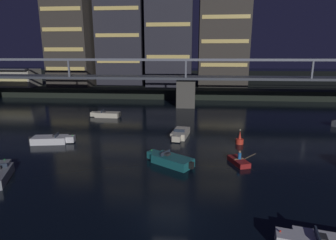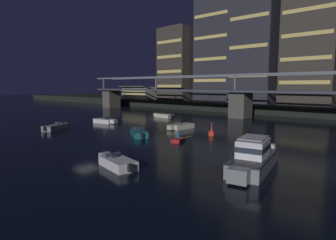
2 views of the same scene
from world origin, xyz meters
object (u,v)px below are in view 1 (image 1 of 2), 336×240
Objects in this scene: tower_east_tall at (223,31)px; channel_buoy at (240,140)px; speedboat_mid_right at (106,114)px; speedboat_far_center at (180,134)px; river_bridge at (186,84)px; tower_central at (170,10)px; dinghy_with_paddler at (239,161)px; tower_west_low at (72,40)px; tower_west_tall at (122,24)px; speedboat_mid_left at (171,160)px; speedboat_far_left at (52,140)px; waterfront_pavilion at (13,78)px.

tower_east_tall is 46.38m from channel_buoy.
speedboat_mid_right and speedboat_far_center have the same top height.
speedboat_mid_right is 2.96× the size of channel_buoy.
channel_buoy is at bearing -73.41° from river_bridge.
tower_central reaches higher than river_bridge.
tower_east_tall is at bearing 86.65° from dinghy_with_paddler.
tower_west_low reaches higher than speedboat_far_center.
river_bridge is 30.54m from tower_west_tall.
river_bridge reaches higher than speedboat_far_center.
speedboat_mid_left is at bearing -71.36° from tower_west_tall.
river_bridge is at bearing 88.83° from speedboat_mid_left.
channel_buoy is at bearing -92.43° from tower_east_tall.
speedboat_far_left is at bearing -70.42° from tower_west_low.
river_bridge reaches higher than channel_buoy.
channel_buoy is (24.67, -43.99, -17.72)m from tower_west_tall.
waterfront_pavilion is 4.40× the size of dinghy_with_paddler.
speedboat_far_center is (4.64, -38.93, -20.52)m from tower_central.
speedboat_far_center is at bearing -36.72° from waterfront_pavilion.
waterfront_pavilion is 7.05× the size of channel_buoy.
tower_central reaches higher than speedboat_far_left.
tower_central is 36.18m from speedboat_mid_right.
speedboat_mid_right is at bearing -124.93° from tower_east_tall.
waterfront_pavilion is (-44.33, 11.91, -0.09)m from river_bridge.
speedboat_mid_right is (-12.36, 19.27, 0.00)m from speedboat_mid_left.
tower_east_tall is 5.40× the size of speedboat_far_center.
tower_west_tall is 6.17× the size of speedboat_far_left.
speedboat_far_left is at bearing -86.67° from tower_west_tall.
tower_west_low is 49.57m from speedboat_far_center.
channel_buoy is at bearing 42.10° from speedboat_mid_left.
speedboat_far_center is at bearing -83.21° from tower_central.
tower_west_tall reaches higher than speedboat_far_center.
river_bridge is 2.54× the size of tower_central.
speedboat_far_left is at bearing 160.54° from speedboat_mid_left.
speedboat_mid_left is at bearing -174.18° from dinghy_with_paddler.
tower_west_tall is at bearing 98.61° from speedboat_mid_right.
tower_west_low is 13.39× the size of channel_buoy.
tower_west_low is 45.79m from speedboat_far_left.
tower_west_tall is at bearing 20.22° from tower_west_low.
speedboat_mid_right is (-12.97, -10.77, -4.12)m from river_bridge.
tower_west_tall is at bearing 130.53° from river_bridge.
speedboat_far_center is at bearing 125.71° from dinghy_with_paddler.
river_bridge is 2.97× the size of tower_west_tall.
river_bridge is at bearing 89.67° from speedboat_far_center.
tower_east_tall is 16.07× the size of channel_buoy.
river_bridge is at bearing -15.04° from waterfront_pavilion.
tower_east_tall is at bearing 55.07° from speedboat_mid_right.
tower_west_low is 4.51× the size of speedboat_far_center.
dinghy_with_paddler is (5.98, -8.32, -0.14)m from speedboat_far_center.
tower_west_tall is at bearing 93.33° from speedboat_far_left.
waterfront_pavilion is 2.38× the size of speedboat_mid_right.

